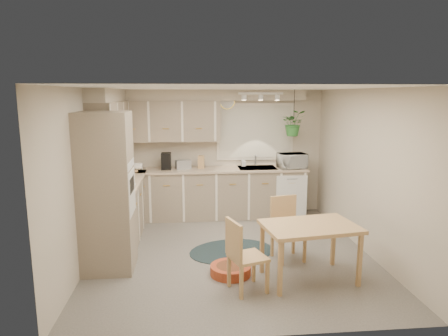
{
  "coord_description": "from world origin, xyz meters",
  "views": [
    {
      "loc": [
        -0.61,
        -5.55,
        2.31
      ],
      "look_at": [
        -0.05,
        0.55,
        1.18
      ],
      "focal_mm": 32.0,
      "sensor_mm": 36.0,
      "label": 1
    }
  ],
  "objects_px": {
    "microwave": "(292,159)",
    "chair_left": "(248,255)",
    "dining_table": "(309,252)",
    "chair_back": "(289,229)",
    "pet_bed": "(231,270)",
    "braided_rug": "(232,251)"
  },
  "relations": [
    {
      "from": "microwave",
      "to": "chair_left",
      "type": "bearing_deg",
      "value": -121.72
    },
    {
      "from": "dining_table",
      "to": "chair_left",
      "type": "bearing_deg",
      "value": -165.1
    },
    {
      "from": "chair_back",
      "to": "pet_bed",
      "type": "bearing_deg",
      "value": 13.64
    },
    {
      "from": "dining_table",
      "to": "microwave",
      "type": "relative_size",
      "value": 2.26
    },
    {
      "from": "dining_table",
      "to": "braided_rug",
      "type": "distance_m",
      "value": 1.36
    },
    {
      "from": "pet_bed",
      "to": "dining_table",
      "type": "bearing_deg",
      "value": -12.8
    },
    {
      "from": "dining_table",
      "to": "braided_rug",
      "type": "relative_size",
      "value": 0.89
    },
    {
      "from": "dining_table",
      "to": "pet_bed",
      "type": "distance_m",
      "value": 1.04
    },
    {
      "from": "chair_left",
      "to": "microwave",
      "type": "xyz_separation_m",
      "value": [
        1.26,
        2.85,
        0.67
      ]
    },
    {
      "from": "chair_back",
      "to": "braided_rug",
      "type": "distance_m",
      "value": 0.95
    },
    {
      "from": "braided_rug",
      "to": "pet_bed",
      "type": "height_order",
      "value": "pet_bed"
    },
    {
      "from": "chair_left",
      "to": "pet_bed",
      "type": "xyz_separation_m",
      "value": [
        -0.16,
        0.44,
        -0.38
      ]
    },
    {
      "from": "chair_back",
      "to": "braided_rug",
      "type": "height_order",
      "value": "chair_back"
    },
    {
      "from": "braided_rug",
      "to": "microwave",
      "type": "relative_size",
      "value": 2.53
    },
    {
      "from": "braided_rug",
      "to": "pet_bed",
      "type": "relative_size",
      "value": 2.41
    },
    {
      "from": "chair_left",
      "to": "microwave",
      "type": "bearing_deg",
      "value": 137.56
    },
    {
      "from": "chair_back",
      "to": "pet_bed",
      "type": "distance_m",
      "value": 1.03
    },
    {
      "from": "dining_table",
      "to": "braided_rug",
      "type": "bearing_deg",
      "value": 131.2
    },
    {
      "from": "chair_left",
      "to": "chair_back",
      "type": "height_order",
      "value": "chair_back"
    },
    {
      "from": "chair_back",
      "to": "microwave",
      "type": "height_order",
      "value": "microwave"
    },
    {
      "from": "dining_table",
      "to": "microwave",
      "type": "bearing_deg",
      "value": 80.21
    },
    {
      "from": "braided_rug",
      "to": "pet_bed",
      "type": "xyz_separation_m",
      "value": [
        -0.1,
        -0.77,
        0.06
      ]
    }
  ]
}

